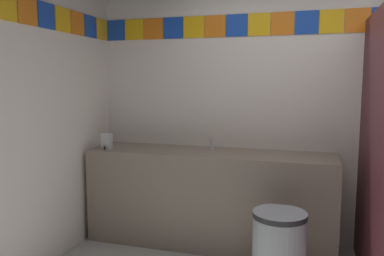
# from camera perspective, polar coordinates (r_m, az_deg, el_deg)

# --- Properties ---
(wall_back) EXTENTS (4.30, 0.09, 2.68)m
(wall_back) POSITION_cam_1_polar(r_m,az_deg,el_deg) (3.79, 17.93, 3.38)
(wall_back) COLOR silver
(wall_back) RESTS_ON ground_plane
(vanity_counter) EXTENTS (2.31, 0.57, 0.90)m
(vanity_counter) POSITION_cam_1_polar(r_m,az_deg,el_deg) (3.73, 2.56, -10.26)
(vanity_counter) COLOR gray
(vanity_counter) RESTS_ON ground_plane
(faucet_center) EXTENTS (0.04, 0.10, 0.14)m
(faucet_center) POSITION_cam_1_polar(r_m,az_deg,el_deg) (3.70, 2.94, -2.48)
(faucet_center) COLOR silver
(faucet_center) RESTS_ON vanity_counter
(soap_dispenser) EXTENTS (0.09, 0.09, 0.16)m
(soap_dispenser) POSITION_cam_1_polar(r_m,az_deg,el_deg) (3.82, -12.57, -1.94)
(soap_dispenser) COLOR #B7BABF
(soap_dispenser) RESTS_ON vanity_counter
(trash_bin) EXTENTS (0.39, 0.39, 0.62)m
(trash_bin) POSITION_cam_1_polar(r_m,az_deg,el_deg) (3.03, 12.78, -17.58)
(trash_bin) COLOR #999EA3
(trash_bin) RESTS_ON ground_plane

